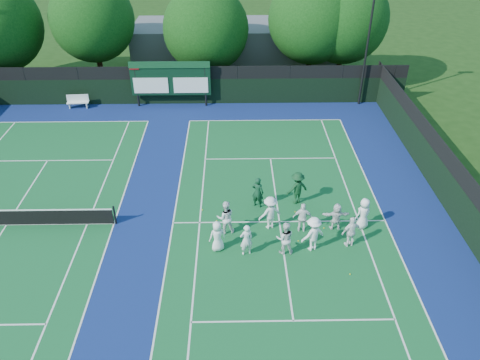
{
  "coord_description": "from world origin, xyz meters",
  "views": [
    {
      "loc": [
        -2.37,
        -17.96,
        15.04
      ],
      "look_at": [
        -2.0,
        3.0,
        1.3
      ],
      "focal_mm": 35.0,
      "sensor_mm": 36.0,
      "label": 1
    }
  ],
  "objects_px": {
    "bench": "(78,101)",
    "coach_left": "(258,192)",
    "scoreboard": "(170,79)",
    "tennis_net": "(4,217)"
  },
  "relations": [
    {
      "from": "scoreboard",
      "to": "tennis_net",
      "type": "xyz_separation_m",
      "value": [
        -6.99,
        -14.59,
        -1.7
      ]
    },
    {
      "from": "coach_left",
      "to": "bench",
      "type": "bearing_deg",
      "value": -20.38
    },
    {
      "from": "scoreboard",
      "to": "coach_left",
      "type": "bearing_deg",
      "value": -65.73
    },
    {
      "from": "scoreboard",
      "to": "tennis_net",
      "type": "height_order",
      "value": "scoreboard"
    },
    {
      "from": "bench",
      "to": "coach_left",
      "type": "height_order",
      "value": "coach_left"
    },
    {
      "from": "tennis_net",
      "to": "bench",
      "type": "relative_size",
      "value": 6.82
    },
    {
      "from": "coach_left",
      "to": "tennis_net",
      "type": "bearing_deg",
      "value": 30.54
    },
    {
      "from": "scoreboard",
      "to": "tennis_net",
      "type": "bearing_deg",
      "value": -115.6
    },
    {
      "from": "scoreboard",
      "to": "coach_left",
      "type": "relative_size",
      "value": 3.33
    },
    {
      "from": "scoreboard",
      "to": "bench",
      "type": "relative_size",
      "value": 3.62
    }
  ]
}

